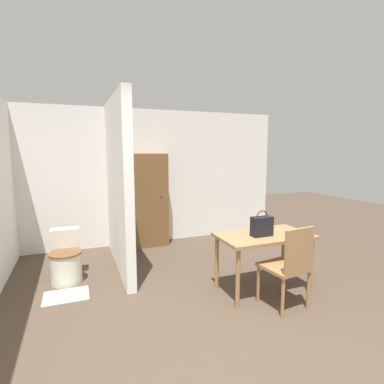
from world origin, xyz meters
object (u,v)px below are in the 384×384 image
(wooden_chair, at_px, (289,264))
(dining_table, at_px, (264,241))
(toilet, at_px, (66,260))
(wooden_cabinet, at_px, (150,200))
(handbag, at_px, (262,226))

(wooden_chair, bearing_deg, dining_table, 83.80)
(toilet, bearing_deg, wooden_chair, -35.88)
(wooden_cabinet, bearing_deg, handbag, -71.10)
(dining_table, distance_m, toilet, 2.63)
(handbag, bearing_deg, toilet, 150.66)
(dining_table, relative_size, handbag, 3.66)
(wooden_cabinet, bearing_deg, toilet, -142.05)
(wooden_chair, height_order, handbag, handbag)
(dining_table, bearing_deg, toilet, 152.41)
(dining_table, height_order, toilet, dining_table)
(handbag, distance_m, wooden_cabinet, 2.50)
(wooden_chair, height_order, wooden_cabinet, wooden_cabinet)
(wooden_chair, relative_size, handbag, 3.02)
(wooden_cabinet, bearing_deg, dining_table, -69.12)
(wooden_chair, bearing_deg, wooden_cabinet, 100.62)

